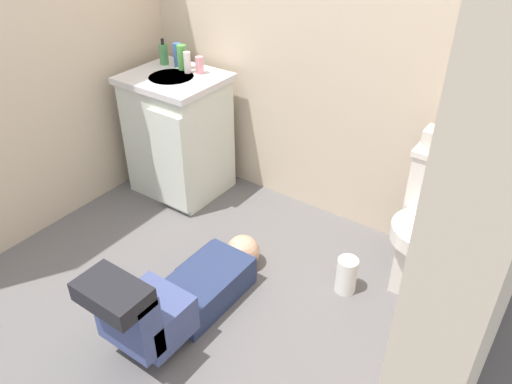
{
  "coord_description": "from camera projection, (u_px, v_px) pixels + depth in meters",
  "views": [
    {
      "loc": [
        1.32,
        -1.42,
        1.95
      ],
      "look_at": [
        0.01,
        0.42,
        0.45
      ],
      "focal_mm": 35.54,
      "sensor_mm": 36.0,
      "label": 1
    }
  ],
  "objects": [
    {
      "name": "ground_plane",
      "position": [
        208.0,
        301.0,
        2.69
      ],
      "size": [
        2.96,
        3.12,
        0.04
      ],
      "primitive_type": "cube",
      "color": "#5E5B5C"
    },
    {
      "name": "wall_back",
      "position": [
        326.0,
        21.0,
        2.77
      ],
      "size": [
        2.62,
        0.08,
        2.4
      ],
      "primitive_type": "cube",
      "color": "beige",
      "rests_on": "ground_plane"
    },
    {
      "name": "wall_left",
      "position": [
        8.0,
        30.0,
        2.63
      ],
      "size": [
        0.08,
        2.12,
        2.4
      ],
      "primitive_type": "cube",
      "color": "beige",
      "rests_on": "ground_plane"
    },
    {
      "name": "toilet",
      "position": [
        432.0,
        226.0,
        2.6
      ],
      "size": [
        0.36,
        0.46,
        0.75
      ],
      "color": "silver",
      "rests_on": "ground_plane"
    },
    {
      "name": "vanity_cabinet",
      "position": [
        179.0,
        134.0,
        3.35
      ],
      "size": [
        0.6,
        0.53,
        0.82
      ],
      "color": "silver",
      "rests_on": "ground_plane"
    },
    {
      "name": "faucet",
      "position": [
        188.0,
        61.0,
        3.2
      ],
      "size": [
        0.02,
        0.02,
        0.1
      ],
      "primitive_type": "cylinder",
      "color": "silver",
      "rests_on": "vanity_cabinet"
    },
    {
      "name": "person_plumber",
      "position": [
        179.0,
        294.0,
        2.46
      ],
      "size": [
        0.39,
        1.06,
        0.52
      ],
      "color": "navy",
      "rests_on": "ground_plane"
    },
    {
      "name": "tissue_box",
      "position": [
        447.0,
        142.0,
        2.45
      ],
      "size": [
        0.22,
        0.11,
        0.1
      ],
      "primitive_type": "cube",
      "color": "silver",
      "rests_on": "toilet"
    },
    {
      "name": "toiletry_bag",
      "position": [
        479.0,
        150.0,
        2.37
      ],
      "size": [
        0.12,
        0.09,
        0.11
      ],
      "primitive_type": "cube",
      "color": "#B22D3F",
      "rests_on": "toilet"
    },
    {
      "name": "soap_dispenser",
      "position": [
        164.0,
        54.0,
        3.27
      ],
      "size": [
        0.06,
        0.06,
        0.17
      ],
      "color": "#4B9052",
      "rests_on": "vanity_cabinet"
    },
    {
      "name": "bottle_blue",
      "position": [
        177.0,
        55.0,
        3.24
      ],
      "size": [
        0.05,
        0.05,
        0.15
      ],
      "primitive_type": "cylinder",
      "color": "#3F6CBA",
      "rests_on": "vanity_cabinet"
    },
    {
      "name": "bottle_green",
      "position": [
        182.0,
        57.0,
        3.19
      ],
      "size": [
        0.06,
        0.06,
        0.15
      ],
      "primitive_type": "cylinder",
      "color": "#52A449",
      "rests_on": "vanity_cabinet"
    },
    {
      "name": "bottle_white",
      "position": [
        187.0,
        62.0,
        3.14
      ],
      "size": [
        0.04,
        0.04,
        0.13
      ],
      "primitive_type": "cylinder",
      "color": "white",
      "rests_on": "vanity_cabinet"
    },
    {
      "name": "bottle_pink",
      "position": [
        199.0,
        65.0,
        3.14
      ],
      "size": [
        0.05,
        0.05,
        0.11
      ],
      "primitive_type": "cylinder",
      "color": "pink",
      "rests_on": "vanity_cabinet"
    },
    {
      "name": "paper_towel_roll",
      "position": [
        346.0,
        275.0,
        2.68
      ],
      "size": [
        0.11,
        0.11,
        0.21
      ],
      "primitive_type": "cylinder",
      "color": "white",
      "rests_on": "ground_plane"
    }
  ]
}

